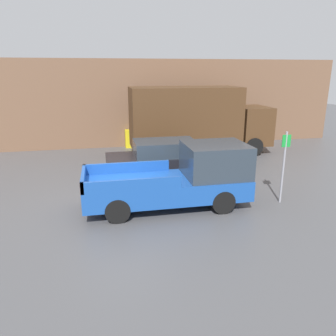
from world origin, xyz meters
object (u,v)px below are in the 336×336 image
(car, at_px, (163,160))
(parking_sign, at_px, (284,164))
(delivery_truck, at_px, (196,119))
(newspaper_box, at_px, (129,139))
(pickup_truck, at_px, (182,178))

(car, xyz_separation_m, parking_sign, (3.44, -3.28, 0.56))
(delivery_truck, bearing_deg, parking_sign, -82.58)
(parking_sign, xyz_separation_m, newspaper_box, (-4.25, 9.34, -0.85))
(pickup_truck, distance_m, car, 2.86)
(delivery_truck, relative_size, newspaper_box, 7.12)
(delivery_truck, xyz_separation_m, parking_sign, (0.93, -7.14, -0.50))
(parking_sign, bearing_deg, car, 136.33)
(pickup_truck, distance_m, newspaper_box, 8.97)
(parking_sign, bearing_deg, pickup_truck, 172.78)
(car, xyz_separation_m, newspaper_box, (-0.81, 6.06, -0.29))
(parking_sign, height_order, newspaper_box, parking_sign)
(pickup_truck, bearing_deg, car, 92.01)
(pickup_truck, bearing_deg, newspaper_box, 95.86)
(pickup_truck, relative_size, newspaper_box, 5.07)
(parking_sign, bearing_deg, delivery_truck, 97.42)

